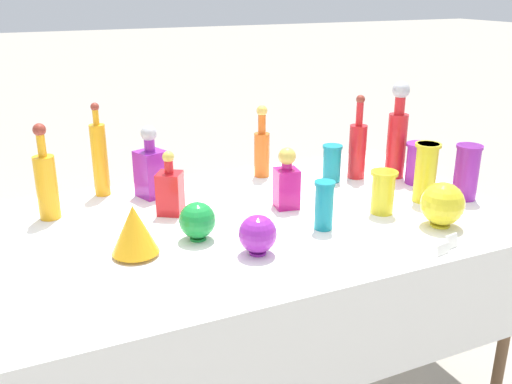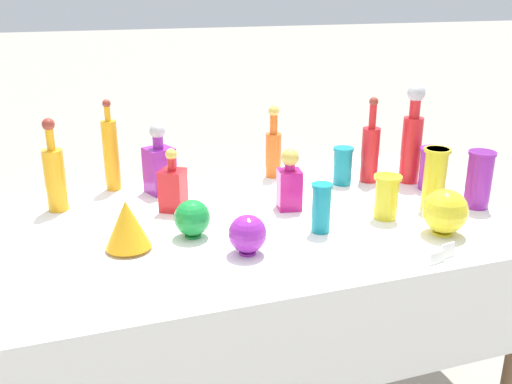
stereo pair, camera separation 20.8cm
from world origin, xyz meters
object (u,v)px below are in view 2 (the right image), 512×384
(tall_bottle_3, at_px, (111,153))
(round_bowl_0, at_px, (248,234))
(square_decanter_2, at_px, (159,165))
(round_bowl_2, at_px, (192,218))
(slender_vase_1, at_px, (479,178))
(slender_vase_0, at_px, (387,195))
(slender_vase_5, at_px, (343,165))
(slender_vase_4, at_px, (321,206))
(fluted_vase_0, at_px, (127,224))
(tall_bottle_1, at_px, (370,151))
(tall_bottle_0, at_px, (273,149))
(tall_bottle_2, at_px, (55,175))
(square_decanter_1, at_px, (289,182))
(slender_vase_2, at_px, (435,177))
(slender_vase_3, at_px, (432,167))
(tall_bottle_4, at_px, (412,139))
(square_decanter_0, at_px, (173,187))
(round_bowl_1, at_px, (445,211))

(tall_bottle_3, bearing_deg, round_bowl_0, -65.51)
(square_decanter_2, bearing_deg, round_bowl_2, -86.60)
(tall_bottle_3, xyz_separation_m, slender_vase_1, (1.31, -0.66, -0.04))
(slender_vase_0, height_order, slender_vase_5, slender_vase_0)
(slender_vase_4, relative_size, fluted_vase_0, 1.03)
(tall_bottle_1, height_order, slender_vase_0, tall_bottle_1)
(square_decanter_2, distance_m, slender_vase_0, 0.92)
(tall_bottle_0, height_order, tall_bottle_2, tall_bottle_2)
(square_decanter_2, xyz_separation_m, slender_vase_5, (0.76, -0.15, -0.03))
(tall_bottle_1, height_order, square_decanter_1, tall_bottle_1)
(slender_vase_2, xyz_separation_m, slender_vase_3, (0.12, 0.18, -0.03))
(tall_bottle_0, bearing_deg, round_bowl_0, -116.24)
(tall_bottle_3, relative_size, slender_vase_5, 2.35)
(tall_bottle_4, distance_m, slender_vase_0, 0.47)
(tall_bottle_0, bearing_deg, tall_bottle_4, -25.55)
(fluted_vase_0, bearing_deg, slender_vase_1, -1.87)
(tall_bottle_3, bearing_deg, tall_bottle_0, -4.53)
(tall_bottle_4, distance_m, slender_vase_1, 0.36)
(tall_bottle_2, height_order, tall_bottle_3, tall_bottle_3)
(square_decanter_0, xyz_separation_m, round_bowl_2, (0.01, -0.26, -0.02))
(slender_vase_4, bearing_deg, slender_vase_5, 55.15)
(tall_bottle_1, bearing_deg, tall_bottle_0, 152.58)
(square_decanter_0, relative_size, slender_vase_4, 1.39)
(tall_bottle_2, height_order, slender_vase_4, tall_bottle_2)
(square_decanter_1, height_order, slender_vase_1, square_decanter_1)
(tall_bottle_3, relative_size, square_decanter_1, 1.60)
(slender_vase_2, xyz_separation_m, round_bowl_2, (-0.94, 0.03, -0.06))
(tall_bottle_2, relative_size, slender_vase_1, 1.61)
(tall_bottle_0, height_order, square_decanter_2, tall_bottle_0)
(tall_bottle_1, distance_m, round_bowl_0, 0.89)
(tall_bottle_1, bearing_deg, round_bowl_2, -159.06)
(slender_vase_4, height_order, round_bowl_2, slender_vase_4)
(tall_bottle_2, distance_m, slender_vase_5, 1.17)
(tall_bottle_3, bearing_deg, fluted_vase_0, -91.01)
(tall_bottle_3, bearing_deg, tall_bottle_2, -142.61)
(square_decanter_0, bearing_deg, tall_bottle_0, 27.36)
(round_bowl_2, bearing_deg, slender_vase_1, -3.96)
(slender_vase_2, bearing_deg, slender_vase_4, -172.12)
(slender_vase_4, xyz_separation_m, slender_vase_5, (0.30, 0.43, -0.01))
(square_decanter_0, height_order, round_bowl_0, square_decanter_0)
(square_decanter_0, relative_size, slender_vase_0, 1.48)
(tall_bottle_2, bearing_deg, square_decanter_1, -17.80)
(tall_bottle_4, xyz_separation_m, round_bowl_0, (-0.88, -0.45, -0.12))
(round_bowl_0, bearing_deg, slender_vase_1, 6.35)
(fluted_vase_0, bearing_deg, slender_vase_4, -5.79)
(tall_bottle_3, height_order, round_bowl_1, tall_bottle_3)
(slender_vase_1, relative_size, round_bowl_1, 1.37)
(square_decanter_0, bearing_deg, slender_vase_3, -5.96)
(tall_bottle_1, relative_size, slender_vase_2, 1.57)
(square_decanter_1, height_order, square_decanter_2, square_decanter_2)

